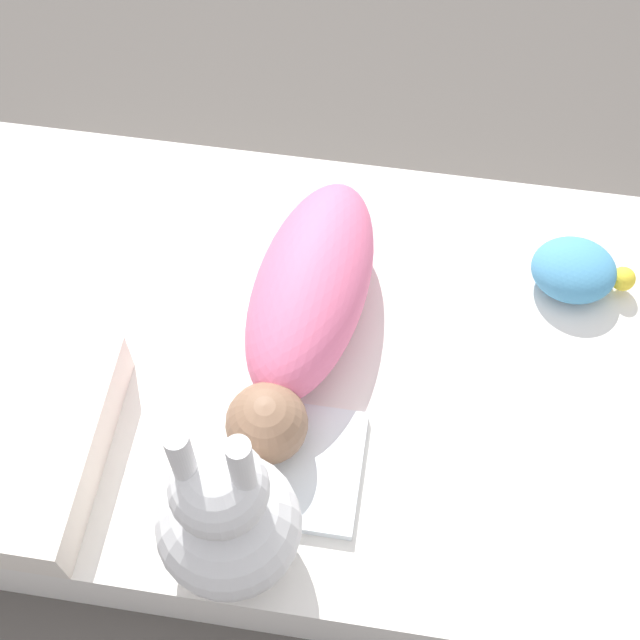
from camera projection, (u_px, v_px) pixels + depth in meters
ground_plane at (328, 397)px, 1.68m from camera, size 12.00×12.00×0.00m
bed_mattress at (328, 377)px, 1.61m from camera, size 1.49×0.88×0.16m
burp_cloth at (296, 465)px, 1.42m from camera, size 0.21×0.21×0.02m
swaddled_baby at (306, 304)px, 1.49m from camera, size 0.24×0.55×0.17m
bunny_plush at (227, 518)px, 1.25m from camera, size 0.21×0.21×0.41m
turtle_plush at (576, 270)px, 1.58m from camera, size 0.19×0.14×0.08m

